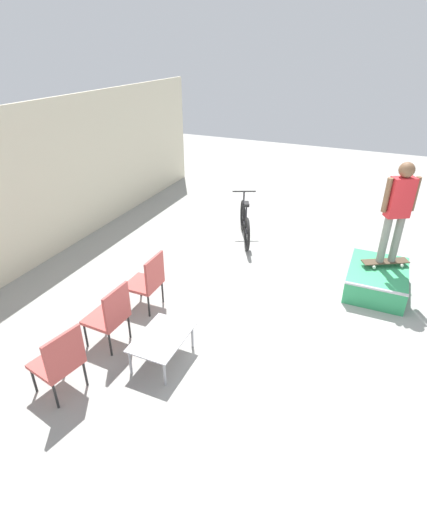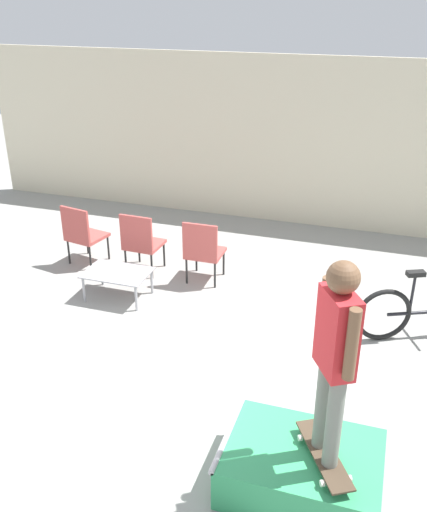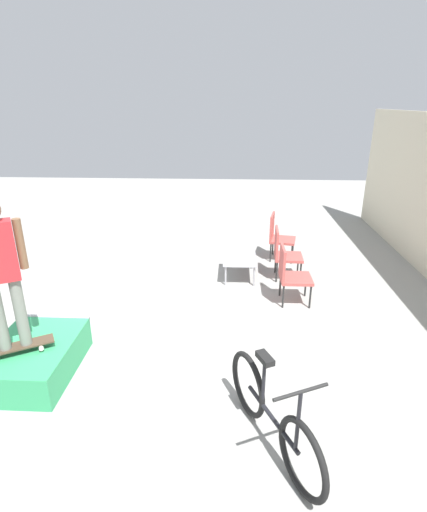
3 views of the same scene
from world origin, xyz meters
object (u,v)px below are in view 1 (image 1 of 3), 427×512
Objects in this scene: person_skater at (398,205)px; coffee_table at (162,339)px; patio_chair_center at (110,314)px; skateboard_on_ramp at (385,262)px; skate_ramp_box at (376,280)px; patio_chair_left at (60,360)px; patio_chair_right at (148,280)px; bicycle at (245,223)px.

person_skater is 4.37m from coffee_table.
skateboard_on_ramp is at bearing 135.44° from patio_chair_center.
skate_ramp_box is 1.52× the size of coffee_table.
person_skater is 1.96× the size of coffee_table.
patio_chair_left reaches higher than coffee_table.
patio_chair_right is at bearing -177.13° from skateboard_on_ramp.
patio_chair_center is 1.00× the size of patio_chair_right.
patio_chair_right is (0.99, -0.00, 0.00)m from patio_chair_center.
skateboard_on_ramp is at bearing 33.11° from person_skater.
patio_chair_left and patio_chair_center have the same top height.
coffee_table is at bearing 151.99° from patio_chair_left.
skateboard_on_ramp is (0.18, -0.08, 0.29)m from skate_ramp_box.
skateboard_on_ramp is 0.83× the size of patio_chair_right.
patio_chair_left is at bearing -159.56° from person_skater.
person_skater is 1.79× the size of patio_chair_left.
person_skater is (0.18, -0.08, 1.34)m from skate_ramp_box.
bicycle is (4.08, -0.56, -0.16)m from patio_chair_center.
patio_chair_left is 0.61× the size of bicycle.
coffee_table is 1.30m from patio_chair_right.
patio_chair_center is at bearing -167.08° from skateboard_on_ramp.
patio_chair_left is at bearing 148.84° from bicycle.
person_skater is (-0.00, 0.00, 1.06)m from skateboard_on_ramp.
patio_chair_right is (-2.08, 3.40, 0.33)m from skate_ramp_box.
skateboard_on_ramp is 5.50m from patio_chair_left.
person_skater is at bearing 151.96° from patio_chair_left.
skateboard_on_ramp is at bearing -39.24° from coffee_table.
skateboard_on_ramp is at bearing 122.66° from patio_chair_right.
coffee_table is (-3.25, 2.66, -1.19)m from person_skater.
patio_chair_center is (1.00, -0.00, 0.00)m from patio_chair_left.
bicycle reaches higher than skate_ramp_box.
patio_chair_left reaches higher than skateboard_on_ramp.
patio_chair_center is at bearing -0.43° from patio_chair_right.
patio_chair_center is at bearing -167.20° from person_skater.
person_skater is at bearing -39.24° from coffee_table.
patio_chair_left is at bearing 140.16° from skate_ramp_box.
coffee_table is (-3.25, 2.66, -0.14)m from skateboard_on_ramp.
bicycle reaches higher than coffee_table.
patio_chair_center is at bearing 132.11° from skate_ramp_box.
skate_ramp_box is 5.32m from patio_chair_left.
coffee_table is at bearing -159.57° from person_skater.
patio_chair_left is 2.00m from patio_chair_right.
patio_chair_right reaches higher than skateboard_on_ramp.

